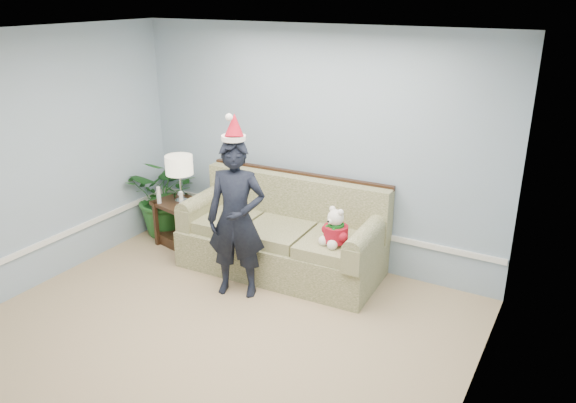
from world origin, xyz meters
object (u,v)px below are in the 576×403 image
Objects in this scene: side_table at (181,227)px; table_lamp at (179,167)px; houseplant at (167,195)px; man at (236,219)px; teddy_bear at (335,231)px; sofa at (283,238)px.

side_table is 0.80m from table_lamp.
man is at bearing -26.40° from houseplant.
teddy_bear is (2.55, -0.33, 0.17)m from houseplant.
houseplant is (-0.37, 0.16, -0.48)m from table_lamp.
side_table is 2.27m from teddy_bear.
man is (1.66, -0.83, 0.30)m from houseplant.
side_table is 1.63× the size of teddy_bear.
sofa is 1.57m from table_lamp.
sofa is 0.85m from teddy_bear.
teddy_bear is (0.89, 0.49, -0.13)m from man.
side_table is 0.40× the size of man.
sofa is 1.37× the size of man.
sofa is 3.86× the size of table_lamp.
side_table is 0.49m from houseplant.
sofa reaches higher than teddy_bear.
sofa is 5.57× the size of teddy_bear.
teddy_bear is at bearing -19.12° from sofa.
man is at bearing -26.49° from side_table.
man reaches higher than side_table.
side_table is (-1.47, -0.06, -0.16)m from sofa.
houseplant is at bearing 153.95° from side_table.
table_lamp is at bearing -22.86° from houseplant.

